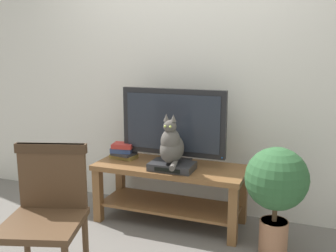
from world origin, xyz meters
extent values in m
plane|color=slate|center=(0.00, 0.00, 0.00)|extent=(12.00, 12.00, 0.00)
cube|color=silver|center=(0.00, 0.91, 1.40)|extent=(7.00, 0.12, 2.80)
cube|color=brown|center=(-0.03, 0.49, 0.49)|extent=(1.29, 0.52, 0.04)
cube|color=brown|center=(-0.62, 0.28, 0.24)|extent=(0.07, 0.07, 0.47)
cube|color=brown|center=(0.57, 0.28, 0.24)|extent=(0.07, 0.07, 0.47)
cube|color=brown|center=(-0.62, 0.69, 0.24)|extent=(0.07, 0.07, 0.47)
cube|color=brown|center=(0.57, 0.69, 0.24)|extent=(0.07, 0.07, 0.47)
cube|color=brown|center=(-0.03, 0.49, 0.16)|extent=(1.19, 0.44, 0.02)
cube|color=black|center=(-0.03, 0.56, 0.53)|extent=(0.29, 0.20, 0.03)
cube|color=black|center=(-0.03, 0.56, 0.57)|extent=(0.06, 0.04, 0.05)
cube|color=black|center=(-0.03, 0.56, 0.88)|extent=(0.92, 0.05, 0.57)
cube|color=#232833|center=(-0.03, 0.53, 0.88)|extent=(0.83, 0.01, 0.48)
sphere|color=#2672F2|center=(0.41, 0.53, 0.62)|extent=(0.01, 0.01, 0.01)
cube|color=#2D2D30|center=(0.03, 0.38, 0.55)|extent=(0.36, 0.23, 0.06)
cube|color=black|center=(0.03, 0.26, 0.55)|extent=(0.22, 0.01, 0.03)
ellipsoid|color=#514C47|center=(0.03, 0.38, 0.69)|extent=(0.18, 0.30, 0.23)
ellipsoid|color=#514C47|center=(0.03, 0.34, 0.77)|extent=(0.15, 0.19, 0.21)
sphere|color=#514C47|center=(0.03, 0.32, 0.89)|extent=(0.11, 0.11, 0.11)
cone|color=#514C47|center=(0.00, 0.32, 0.96)|extent=(0.05, 0.05, 0.06)
cone|color=#514C47|center=(0.06, 0.32, 0.96)|extent=(0.05, 0.05, 0.06)
sphere|color=#B2C64C|center=(0.01, 0.27, 0.90)|extent=(0.02, 0.02, 0.02)
sphere|color=#B2C64C|center=(0.05, 0.27, 0.90)|extent=(0.02, 0.02, 0.02)
cylinder|color=#514C47|center=(0.09, 0.27, 0.60)|extent=(0.09, 0.24, 0.04)
cylinder|color=#513823|center=(-0.61, -0.63, 0.23)|extent=(0.04, 0.04, 0.46)
cylinder|color=#513823|center=(-0.24, -0.51, 0.23)|extent=(0.04, 0.04, 0.46)
cube|color=#513823|center=(-0.37, -0.76, 0.48)|extent=(0.57, 0.57, 0.04)
cube|color=#513823|center=(-0.43, -0.56, 0.71)|extent=(0.42, 0.16, 0.42)
cube|color=#412C1C|center=(-0.43, -0.56, 0.89)|extent=(0.44, 0.18, 0.06)
cube|color=olive|center=(-0.50, 0.55, 0.53)|extent=(0.24, 0.16, 0.03)
cube|color=#2D2D33|center=(-0.49, 0.53, 0.56)|extent=(0.22, 0.20, 0.02)
cube|color=#33477A|center=(-0.51, 0.53, 0.60)|extent=(0.21, 0.16, 0.04)
cube|color=#B2332D|center=(-0.50, 0.54, 0.64)|extent=(0.21, 0.17, 0.04)
cylinder|color=#9E6B4C|center=(0.87, 0.27, 0.13)|extent=(0.21, 0.21, 0.25)
cylinder|color=#332319|center=(0.87, 0.27, 0.24)|extent=(0.19, 0.19, 0.02)
cylinder|color=#4C3823|center=(0.87, 0.27, 0.32)|extent=(0.04, 0.04, 0.14)
sphere|color=#2D5B33|center=(0.87, 0.27, 0.58)|extent=(0.46, 0.46, 0.46)
camera|label=1|loc=(1.09, -2.48, 1.50)|focal=41.23mm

